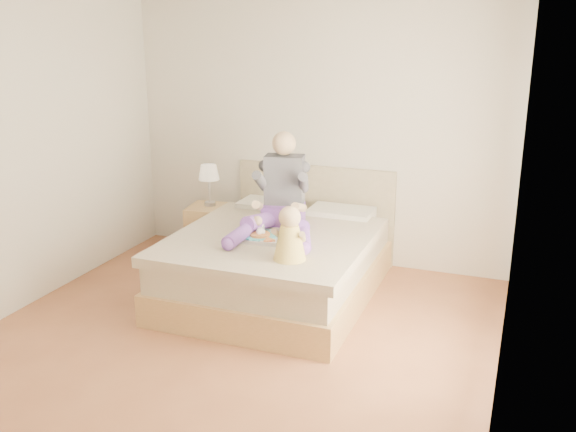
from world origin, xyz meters
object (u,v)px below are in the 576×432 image
(baby, at_px, (290,238))
(tray, at_px, (270,236))
(nightstand, at_px, (212,233))
(adult, at_px, (281,200))
(bed, at_px, (281,259))

(baby, bearing_deg, tray, 129.72)
(nightstand, relative_size, adult, 0.51)
(adult, bearing_deg, baby, -74.67)
(tray, bearing_deg, bed, 87.84)
(tray, distance_m, baby, 0.54)
(nightstand, bearing_deg, baby, -49.63)
(nightstand, height_order, tray, tray)
(bed, xyz_separation_m, tray, (0.02, -0.30, 0.32))
(nightstand, bearing_deg, adult, -33.96)
(nightstand, relative_size, baby, 1.31)
(bed, xyz_separation_m, adult, (-0.02, 0.06, 0.55))
(bed, relative_size, tray, 4.38)
(nightstand, xyz_separation_m, adult, (0.98, -0.50, 0.58))
(adult, height_order, tray, adult)
(nightstand, xyz_separation_m, tray, (1.02, -0.86, 0.35))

